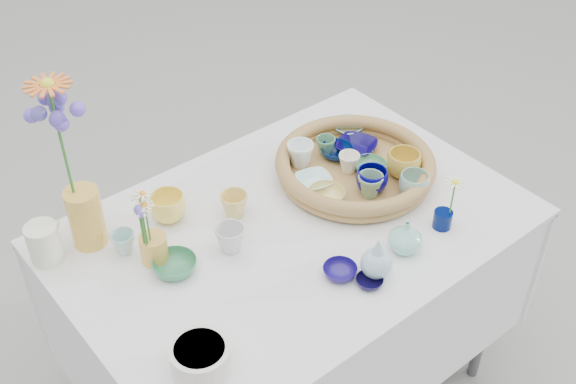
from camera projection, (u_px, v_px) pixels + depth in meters
wicker_tray at (355, 167)px, 2.13m from camera, size 0.47×0.47×0.08m
tray_ceramic_0 at (337, 152)px, 2.20m from camera, size 0.13×0.13×0.03m
tray_ceramic_1 at (357, 147)px, 2.22m from camera, size 0.16×0.16×0.03m
tray_ceramic_2 at (404, 164)px, 2.11m from camera, size 0.12×0.12×0.08m
tray_ceramic_3 at (370, 167)px, 2.14m from camera, size 0.10×0.10×0.03m
tray_ceramic_4 at (370, 185)px, 2.04m from camera, size 0.08×0.08×0.07m
tray_ceramic_5 at (314, 181)px, 2.09m from camera, size 0.13×0.13×0.03m
tray_ceramic_6 at (300, 155)px, 2.15m from camera, size 0.10×0.10×0.08m
tray_ceramic_7 at (349, 163)px, 2.13m from camera, size 0.08×0.08×0.06m
tray_ceramic_8 at (348, 127)px, 2.31m from camera, size 0.11×0.11×0.03m
tray_ceramic_9 at (372, 181)px, 2.05m from camera, size 0.10×0.10×0.07m
tray_ceramic_10 at (326, 196)px, 2.03m from camera, size 0.12×0.12×0.03m
tray_ceramic_11 at (414, 185)px, 2.04m from camera, size 0.10×0.10×0.07m
tray_ceramic_12 at (325, 146)px, 2.20m from camera, size 0.06×0.06×0.06m
loose_ceramic_0 at (168, 207)px, 1.98m from camera, size 0.12×0.12×0.08m
loose_ceramic_1 at (234, 205)px, 2.00m from camera, size 0.10×0.10×0.07m
loose_ceramic_2 at (175, 266)px, 1.84m from camera, size 0.13×0.13×0.04m
loose_ceramic_3 at (231, 239)px, 1.89m from camera, size 0.10×0.10×0.08m
loose_ceramic_4 at (340, 271)px, 1.83m from camera, size 0.10×0.10×0.03m
loose_ceramic_5 at (124, 242)px, 1.89m from camera, size 0.08×0.08×0.06m
loose_ceramic_6 at (370, 282)px, 1.81m from camera, size 0.09×0.09×0.02m
fluted_bowl at (200, 358)px, 1.59m from camera, size 0.15×0.15×0.07m
bud_vase_paleblue at (377, 257)px, 1.80m from camera, size 0.10×0.10×0.13m
bud_vase_seafoam at (406, 236)px, 1.88m from camera, size 0.11×0.11×0.09m
bud_vase_cobalt at (443, 219)px, 1.97m from camera, size 0.06×0.06×0.05m
single_daisy at (452, 198)px, 1.92m from camera, size 0.08×0.08×0.12m
tall_vase_yellow at (86, 217)px, 1.88m from camera, size 0.10×0.10×0.17m
gerbera at (61, 142)px, 1.73m from camera, size 0.15×0.15×0.33m
hydrangea at (65, 155)px, 1.76m from camera, size 0.11×0.11×0.32m
white_pitcher at (44, 244)px, 1.85m from camera, size 0.14×0.12×0.11m
daisy_cup at (154, 249)px, 1.86m from camera, size 0.08×0.08×0.08m
daisy_posy at (145, 218)px, 1.78m from camera, size 0.10×0.10×0.15m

